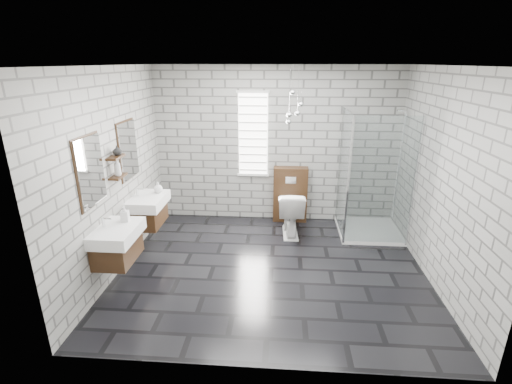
# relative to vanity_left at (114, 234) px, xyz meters

# --- Properties ---
(floor) EXTENTS (4.20, 3.60, 0.02)m
(floor) POSITION_rel_vanity_left_xyz_m (1.91, 0.61, -0.77)
(floor) COLOR black
(floor) RESTS_ON ground
(ceiling) EXTENTS (4.20, 3.60, 0.02)m
(ceiling) POSITION_rel_vanity_left_xyz_m (1.91, 0.61, 1.95)
(ceiling) COLOR white
(ceiling) RESTS_ON wall_back
(wall_back) EXTENTS (4.20, 0.02, 2.70)m
(wall_back) POSITION_rel_vanity_left_xyz_m (1.91, 2.42, 0.59)
(wall_back) COLOR gray
(wall_back) RESTS_ON floor
(wall_front) EXTENTS (4.20, 0.02, 2.70)m
(wall_front) POSITION_rel_vanity_left_xyz_m (1.91, -1.20, 0.59)
(wall_front) COLOR gray
(wall_front) RESTS_ON floor
(wall_left) EXTENTS (0.02, 3.60, 2.70)m
(wall_left) POSITION_rel_vanity_left_xyz_m (-0.20, 0.61, 0.59)
(wall_left) COLOR gray
(wall_left) RESTS_ON floor
(wall_right) EXTENTS (0.02, 3.60, 2.70)m
(wall_right) POSITION_rel_vanity_left_xyz_m (4.02, 0.61, 0.59)
(wall_right) COLOR gray
(wall_right) RESTS_ON floor
(vanity_left) EXTENTS (0.47, 0.70, 1.57)m
(vanity_left) POSITION_rel_vanity_left_xyz_m (0.00, 0.00, 0.00)
(vanity_left) COLOR #382211
(vanity_left) RESTS_ON wall_left
(vanity_right) EXTENTS (0.47, 0.70, 1.57)m
(vanity_right) POSITION_rel_vanity_left_xyz_m (0.00, 1.09, 0.00)
(vanity_right) COLOR #382211
(vanity_right) RESTS_ON wall_left
(shelf_lower) EXTENTS (0.14, 0.30, 0.03)m
(shelf_lower) POSITION_rel_vanity_left_xyz_m (-0.12, 0.56, 0.56)
(shelf_lower) COLOR #382211
(shelf_lower) RESTS_ON wall_left
(shelf_upper) EXTENTS (0.14, 0.30, 0.03)m
(shelf_upper) POSITION_rel_vanity_left_xyz_m (-0.12, 0.56, 0.82)
(shelf_upper) COLOR #382211
(shelf_upper) RESTS_ON wall_left
(window) EXTENTS (0.56, 0.05, 1.48)m
(window) POSITION_rel_vanity_left_xyz_m (1.51, 2.39, 0.79)
(window) COLOR white
(window) RESTS_ON wall_back
(cistern_panel) EXTENTS (0.60, 0.20, 1.00)m
(cistern_panel) POSITION_rel_vanity_left_xyz_m (2.18, 2.31, -0.26)
(cistern_panel) COLOR #382211
(cistern_panel) RESTS_ON floor
(flush_plate) EXTENTS (0.18, 0.01, 0.12)m
(flush_plate) POSITION_rel_vanity_left_xyz_m (2.18, 2.20, 0.04)
(flush_plate) COLOR silver
(flush_plate) RESTS_ON cistern_panel
(shower_enclosure) EXTENTS (1.00, 1.00, 2.03)m
(shower_enclosure) POSITION_rel_vanity_left_xyz_m (3.41, 1.79, -0.25)
(shower_enclosure) COLOR white
(shower_enclosure) RESTS_ON floor
(pendant_cluster) EXTENTS (0.27, 0.21, 0.91)m
(pendant_cluster) POSITION_rel_vanity_left_xyz_m (2.18, 1.99, 1.29)
(pendant_cluster) COLOR silver
(pendant_cluster) RESTS_ON ceiling
(toilet) EXTENTS (0.46, 0.77, 0.76)m
(toilet) POSITION_rel_vanity_left_xyz_m (2.18, 1.76, -0.37)
(toilet) COLOR white
(toilet) RESTS_ON floor
(soap_bottle_a) EXTENTS (0.10, 0.11, 0.21)m
(soap_bottle_a) POSITION_rel_vanity_left_xyz_m (0.08, 0.19, 0.20)
(soap_bottle_a) COLOR #B2B2B2
(soap_bottle_a) RESTS_ON vanity_left
(soap_bottle_b) EXTENTS (0.15, 0.15, 0.17)m
(soap_bottle_b) POSITION_rel_vanity_left_xyz_m (0.15, 1.27, 0.18)
(soap_bottle_b) COLOR #B2B2B2
(soap_bottle_b) RESTS_ON vanity_right
(soap_bottle_c) EXTENTS (0.10, 0.10, 0.23)m
(soap_bottle_c) POSITION_rel_vanity_left_xyz_m (-0.11, 0.55, 0.69)
(soap_bottle_c) COLOR #B2B2B2
(soap_bottle_c) RESTS_ON shelf_lower
(vase) EXTENTS (0.15, 0.15, 0.12)m
(vase) POSITION_rel_vanity_left_xyz_m (-0.11, 0.61, 0.90)
(vase) COLOR #B2B2B2
(vase) RESTS_ON shelf_upper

